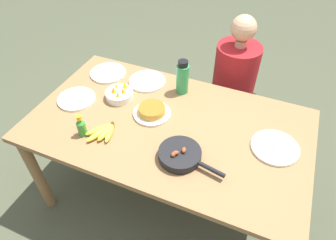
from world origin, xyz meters
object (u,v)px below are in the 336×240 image
Objects in this scene: person_figure at (231,97)px; frittata_plate_center at (152,111)px; water_bottle at (182,78)px; empty_plate_far_right at (147,81)px; empty_plate_mid_edge at (76,99)px; hot_sauce_bottle at (81,127)px; banana_bunch at (104,132)px; empty_plate_near_front at (275,147)px; skillet at (181,155)px; fruit_bowl_mango at (119,94)px; empty_plate_far_left at (108,73)px.

frittata_plate_center is at bearing -116.97° from person_figure.
empty_plate_far_right is at bearing 179.65° from water_bottle.
empty_plate_far_right is (-0.18, 0.29, -0.02)m from frittata_plate_center.
hot_sauce_bottle is (0.22, -0.25, 0.06)m from empty_plate_mid_edge.
hot_sauce_bottle is at bearing -155.06° from banana_bunch.
banana_bunch is 1.17m from person_figure.
frittata_plate_center is at bearing -59.11° from empty_plate_far_right.
empty_plate_near_front is 1.28m from empty_plate_mid_edge.
frittata_plate_center is 1.59× the size of hot_sauce_bottle.
skillet is 2.59× the size of hot_sauce_bottle.
water_bottle is at bearing 73.04° from frittata_plate_center.
skillet is at bearing -69.65° from water_bottle.
fruit_bowl_mango is at bearing -111.86° from empty_plate_far_right.
empty_plate_far_right is 0.22× the size of person_figure.
fruit_bowl_mango is (0.22, -0.21, 0.02)m from empty_plate_far_left.
empty_plate_far_right is (0.31, 0.02, 0.00)m from empty_plate_far_left.
empty_plate_near_front is at bearing 17.32° from hot_sauce_bottle.
empty_plate_far_left is at bearing 156.82° from skillet.
empty_plate_near_front is at bearing -11.82° from empty_plate_far_left.
skillet is 0.54m from empty_plate_near_front.
hot_sauce_bottle is at bearing -162.68° from empty_plate_near_front.
banana_bunch is at bearing -76.21° from fruit_bowl_mango.
banana_bunch is 0.85× the size of frittata_plate_center.
banana_bunch is 0.63m from water_bottle.
hot_sauce_bottle reaches higher than banana_bunch.
empty_plate_far_right is 1.40× the size of fruit_bowl_mango.
banana_bunch is 0.61m from empty_plate_far_left.
frittata_plate_center is at bearing 7.43° from empty_plate_mid_edge.
banana_bunch is 0.75× the size of empty_plate_near_front.
empty_plate_near_front is 1.81× the size of hot_sauce_bottle.
fruit_bowl_mango is at bearing 161.21° from skillet.
banana_bunch is 0.98m from empty_plate_near_front.
empty_plate_mid_edge is at bearing -96.12° from empty_plate_far_left.
empty_plate_mid_edge is at bearing -149.46° from water_bottle.
frittata_plate_center is at bearing 149.68° from skillet.
hot_sauce_bottle reaches higher than empty_plate_mid_edge.
empty_plate_near_front and empty_plate_far_left have the same top height.
empty_plate_far_right is at bearing 88.81° from banana_bunch.
empty_plate_near_front is 1.27m from empty_plate_far_left.
person_figure reaches higher than frittata_plate_center.
empty_plate_near_front is 1.11m from hot_sauce_bottle.
empty_plate_far_left is at bearing 83.88° from empty_plate_mid_edge.
empty_plate_far_right is (0.01, 0.56, -0.01)m from banana_bunch.
person_figure is at bearing 60.64° from banana_bunch.
empty_plate_mid_edge is (-0.35, -0.36, 0.00)m from empty_plate_far_right.
frittata_plate_center is at bearing -179.07° from empty_plate_near_front.
person_figure is (0.89, 0.79, -0.29)m from empty_plate_mid_edge.
fruit_bowl_mango reaches higher than empty_plate_mid_edge.
empty_plate_far_left is 1.07× the size of water_bottle.
fruit_bowl_mango is at bearing -134.10° from person_figure.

